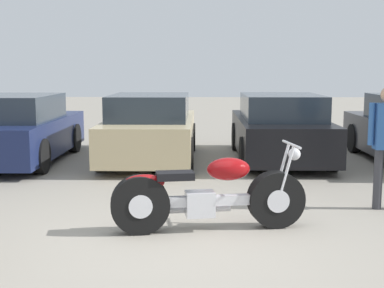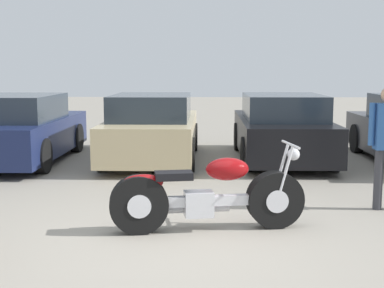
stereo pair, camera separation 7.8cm
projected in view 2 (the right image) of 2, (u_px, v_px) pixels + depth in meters
ground_plane at (178, 244)px, 5.92m from camera, size 60.00×60.00×0.00m
motorcycle at (206, 196)px, 6.37m from camera, size 2.34×0.78×1.04m
parked_car_navy at (21, 130)px, 11.02m from camera, size 1.83×4.16×1.39m
parked_car_champagne at (153, 129)px, 11.17m from camera, size 1.83×4.16×1.39m
parked_car_black at (281, 129)px, 11.19m from camera, size 1.83×4.16×1.39m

